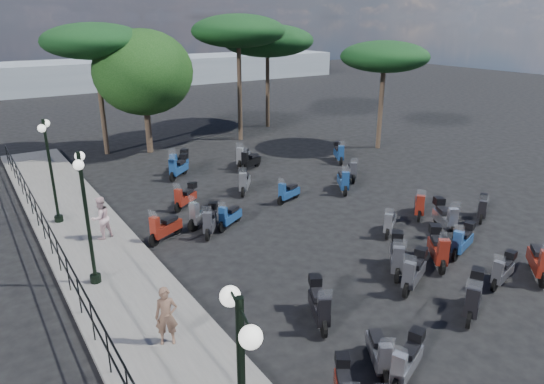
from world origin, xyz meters
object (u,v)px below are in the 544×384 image
scooter_12 (503,271)px  pine_2 (94,41)px  scooter_10 (205,214)px  scooter_17 (243,157)px  scooter_19 (463,241)px  broadleaf_tree (143,73)px  pine_3 (385,57)px  lamp_post_1 (86,211)px  scooter_4 (165,228)px  scooter_8 (414,272)px  pine_1 (267,41)px  scooter_20 (445,218)px  pedestrian_far (101,218)px  scooter_15 (288,193)px  scooter_1 (379,353)px  scooter_7 (397,256)px  scooter_16 (245,183)px  lamp_post_2 (50,165)px  scooter_11 (179,162)px  scooter_3 (229,217)px  scooter_30 (179,167)px  scooter_21 (389,223)px  scooter_18 (539,262)px  scooter_28 (352,171)px  scooter_13 (473,297)px  scooter_27 (419,205)px  scooter_26 (482,209)px  scooter_5 (186,197)px  scooter_6 (407,361)px  scooter_2 (319,305)px  scooter_22 (343,182)px  scooter_23 (250,161)px  pine_0 (238,31)px

scooter_12 → pine_2: size_ratio=0.20×
scooter_10 → scooter_17: size_ratio=1.17×
scooter_19 → broadleaf_tree: size_ratio=0.23×
pine_3 → scooter_10: bearing=-160.5°
lamp_post_1 → scooter_10: 5.51m
scooter_4 → scooter_17: bearing=-73.5°
scooter_17 → scooter_8: bearing=127.3°
scooter_12 → pine_1: size_ratio=0.21×
scooter_8 → scooter_20: (4.08, 2.12, 0.04)m
pedestrian_far → scooter_15: size_ratio=1.05×
scooter_1 → scooter_15: 10.78m
scooter_8 → scooter_15: size_ratio=1.09×
scooter_7 → scooter_16: (-0.31, 8.94, -0.06)m
lamp_post_2 → scooter_11: lamp_post_2 is taller
scooter_20 → scooter_15: bearing=-32.4°
scooter_3 → scooter_8: (2.44, -6.86, 0.09)m
lamp_post_2 → scooter_30: (6.20, 2.97, -1.89)m
scooter_21 → broadleaf_tree: 16.90m
scooter_18 → scooter_28: (1.65, 10.28, -0.07)m
scooter_1 → scooter_18: bearing=-145.9°
scooter_16 → pedestrian_far: bearing=51.7°
scooter_1 → scooter_13: (3.66, 0.20, 0.10)m
scooter_8 → scooter_27: scooter_8 is taller
scooter_26 → scooter_28: size_ratio=0.94×
scooter_7 → scooter_20: (3.79, 1.18, 0.01)m
pedestrian_far → scooter_13: bearing=104.2°
scooter_20 → pine_1: size_ratio=0.24×
scooter_20 → scooter_11: bearing=-37.3°
scooter_20 → scooter_27: 1.55m
scooter_5 → scooter_6: 12.23m
scooter_12 → scooter_18: scooter_18 is taller
lamp_post_2 → pine_1: (16.42, 10.70, 3.60)m
scooter_1 → scooter_17: size_ratio=0.94×
scooter_4 → broadleaf_tree: broadleaf_tree is taller
scooter_2 → pine_3: (14.30, 12.25, 4.90)m
scooter_7 → scooter_11: scooter_7 is taller
scooter_26 → pine_3: bearing=-57.4°
scooter_22 → pine_1: (4.74, 13.80, 5.53)m
scooter_18 → pine_3: bearing=-68.9°
scooter_5 → scooter_19: scooter_19 is taller
scooter_12 → scooter_13: (-2.12, -0.49, 0.08)m
scooter_17 → scooter_13: bearing=129.2°
scooter_1 → scooter_23: size_ratio=0.88×
pedestrian_far → scooter_22: bearing=155.3°
scooter_3 → lamp_post_2: bearing=25.5°
scooter_4 → scooter_11: scooter_11 is taller
scooter_28 → pine_0: size_ratio=0.18×
pine_0 → scooter_26: bearing=-85.3°
pedestrian_far → scooter_16: pedestrian_far is taller
scooter_3 → scooter_4: (-2.48, 0.25, 0.04)m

